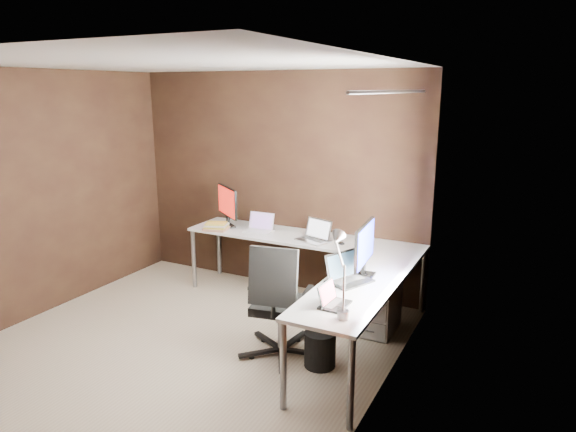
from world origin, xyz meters
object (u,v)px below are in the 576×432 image
object	(u,v)px
laptop_black_small	(332,300)
book_stack	(216,226)
monitor_right	(365,247)
laptop_silver	(315,236)
office_chair	(280,323)
wastebasket	(320,349)
laptop_black_big	(347,275)
laptop_white	(260,227)
drawer_pedestal	(374,300)
monitor_left	(227,204)
desk_lamp	(339,263)

from	to	relation	value
laptop_black_small	book_stack	xyz separation A→B (m)	(-1.98, 1.36, -0.00)
monitor_right	laptop_silver	xyz separation A→B (m)	(-0.81, 0.79, -0.22)
monitor_right	laptop_black_small	bearing A→B (deg)	174.09
office_chair	wastebasket	xyz separation A→B (m)	(0.39, 0.00, -0.15)
office_chair	laptop_black_big	bearing A→B (deg)	8.88
laptop_silver	wastebasket	size ratio (longest dim) A/B	1.27
laptop_white	wastebasket	world-z (taller)	laptop_white
laptop_white	laptop_black_small	distance (m)	2.15
drawer_pedestal	wastebasket	size ratio (longest dim) A/B	1.94
monitor_left	laptop_silver	bearing A→B (deg)	32.55
book_stack	office_chair	xyz separation A→B (m)	(1.37, -1.03, -0.46)
laptop_silver	desk_lamp	bearing A→B (deg)	-42.69
laptop_black_big	book_stack	size ratio (longest dim) A/B	1.45
book_stack	laptop_white	bearing A→B (deg)	19.86
monitor_left	laptop_silver	size ratio (longest dim) A/B	1.19
monitor_left	monitor_right	bearing A→B (deg)	12.63
laptop_black_big	laptop_black_small	world-z (taller)	laptop_black_big
monitor_right	book_stack	xyz separation A→B (m)	(-1.99, 0.67, -0.23)
laptop_black_big	wastebasket	world-z (taller)	laptop_black_big
laptop_white	book_stack	world-z (taller)	laptop_white
laptop_white	wastebasket	distance (m)	1.86
monitor_right	book_stack	distance (m)	2.12
drawer_pedestal	laptop_white	xyz separation A→B (m)	(-1.47, 0.32, 0.48)
office_chair	laptop_white	bearing A→B (deg)	116.02
book_stack	wastebasket	distance (m)	2.12
laptop_silver	drawer_pedestal	bearing A→B (deg)	-1.42
laptop_black_big	wastebasket	xyz separation A→B (m)	(-0.15, -0.19, -0.63)
laptop_white	office_chair	xyz separation A→B (m)	(0.89, -1.20, -0.47)
monitor_left	desk_lamp	xyz separation A→B (m)	(2.04, -1.67, 0.12)
monitor_right	office_chair	size ratio (longest dim) A/B	0.55
monitor_left	office_chair	bearing A→B (deg)	-6.19
monitor_left	laptop_white	distance (m)	0.50
laptop_black_big	desk_lamp	distance (m)	0.73
laptop_silver	desk_lamp	xyz separation A→B (m)	(0.89, -1.59, 0.34)
laptop_white	laptop_black_small	size ratio (longest dim) A/B	1.20
drawer_pedestal	laptop_black_small	xyz separation A→B (m)	(0.04, -1.21, 0.47)
laptop_white	laptop_black_big	bearing A→B (deg)	-37.98
laptop_black_small	desk_lamp	bearing A→B (deg)	-139.12
laptop_white	book_stack	bearing A→B (deg)	-162.86
office_chair	monitor_right	bearing A→B (deg)	19.46
laptop_silver	wastebasket	xyz separation A→B (m)	(0.57, -1.15, -0.62)
drawer_pedestal	laptop_black_small	bearing A→B (deg)	-88.22
monitor_right	laptop_black_big	world-z (taller)	monitor_right
laptop_black_big	book_stack	xyz separation A→B (m)	(-1.91, 0.84, -0.01)
monitor_right	wastebasket	xyz separation A→B (m)	(-0.24, -0.36, -0.84)
wastebasket	drawer_pedestal	bearing A→B (deg)	77.64
laptop_silver	laptop_black_small	size ratio (longest dim) A/B	1.51
laptop_black_big	wastebasket	size ratio (longest dim) A/B	1.39
monitor_right	laptop_black_small	xyz separation A→B (m)	(-0.01, -0.69, -0.23)
laptop_black_big	laptop_black_small	size ratio (longest dim) A/B	1.66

